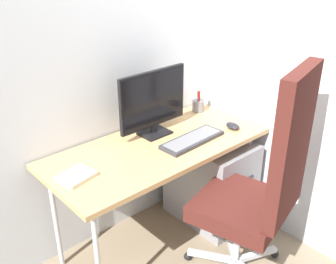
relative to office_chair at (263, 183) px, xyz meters
The scene contains 11 objects.
ground_plane 0.94m from the office_chair, 107.35° to the left, with size 8.00×8.00×0.00m, color gray.
wall_back 1.23m from the office_chair, 101.44° to the left, with size 2.37×0.04×2.80m, color silver.
wall_side_right 1.02m from the office_chair, 42.88° to the left, with size 0.04×1.61×2.80m, color silver.
desk 0.65m from the office_chair, 107.35° to the left, with size 1.37×0.62×0.72m.
office_chair is the anchor object (origin of this frame).
filing_cabinet 0.73m from the office_chair, 67.13° to the left, with size 0.41×0.56×0.61m.
monitor 0.82m from the office_chair, 98.45° to the left, with size 0.49×0.15×0.41m.
keyboard 0.52m from the office_chair, 91.24° to the left, with size 0.44×0.17×0.03m.
mouse 0.57m from the office_chair, 56.51° to the left, with size 0.07×0.11×0.04m, color black.
pen_holder 0.91m from the office_chair, 66.78° to the left, with size 0.08×0.08×0.16m.
notebook 0.97m from the office_chair, 140.28° to the left, with size 0.18×0.14×0.02m, color beige.
Camera 1 is at (-1.35, -1.59, 1.82)m, focal length 42.17 mm.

